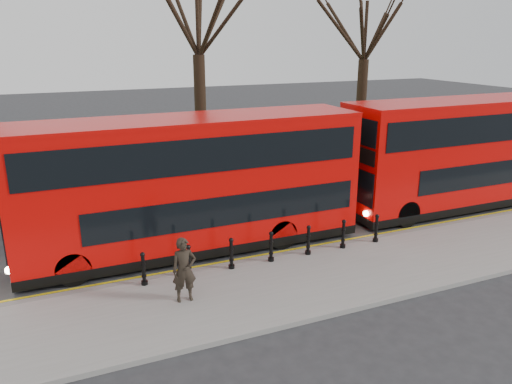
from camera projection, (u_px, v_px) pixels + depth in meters
name	position (u px, v px, depth m)	size (l,w,h in m)	color
ground	(233.00, 254.00, 17.56)	(120.00, 120.00, 0.00)	#28282B
pavement	(269.00, 290.00, 14.91)	(60.00, 4.00, 0.15)	gray
kerb	(244.00, 263.00, 16.66)	(60.00, 0.25, 0.16)	slate
grass_verge	(147.00, 160.00, 30.72)	(60.00, 18.00, 0.06)	#244617
hedge	(182.00, 191.00, 23.41)	(60.00, 0.90, 0.80)	black
yellow_line_outer	(241.00, 261.00, 16.95)	(60.00, 0.10, 0.01)	yellow
yellow_line_inner	(239.00, 259.00, 17.12)	(60.00, 0.10, 0.01)	yellow
tree_mid	(197.00, 11.00, 24.56)	(7.50, 7.50, 11.72)	black
tree_right	(366.00, 24.00, 28.48)	(7.05, 7.05, 11.01)	black
bollard_row	(271.00, 247.00, 16.50)	(8.57, 0.15, 1.00)	black
bus_lead	(192.00, 185.00, 17.28)	(11.89, 2.73, 4.73)	red
bus_rear	(470.00, 153.00, 22.02)	(11.97, 2.75, 4.76)	red
pedestrian	(184.00, 270.00, 13.90)	(0.68, 0.45, 1.88)	black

